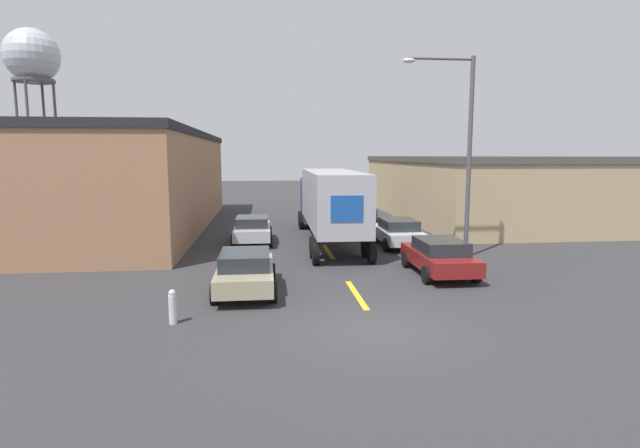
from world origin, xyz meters
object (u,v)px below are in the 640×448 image
object	(u,v)px
parked_car_right_near	(439,256)
parked_car_left_near	(245,271)
semi_truck	(329,199)
water_tower	(32,58)
street_lamp	(462,143)
fire_hydrant	(173,307)
parked_car_right_far	(358,209)
parked_car_right_mid	(398,232)
parked_car_left_far	(252,229)

from	to	relation	value
parked_car_right_near	parked_car_left_near	world-z (taller)	same
semi_truck	water_tower	xyz separation A→B (m)	(-27.55, 30.59, 12.46)
semi_truck	street_lamp	xyz separation A→B (m)	(5.30, -5.01, 2.89)
semi_truck	water_tower	world-z (taller)	water_tower
semi_truck	fire_hydrant	world-z (taller)	semi_truck
parked_car_right_far	parked_car_left_near	size ratio (longest dim) A/B	1.00
parked_car_left_near	parked_car_right_mid	bearing A→B (deg)	46.58
parked_car_right_mid	parked_car_left_near	bearing A→B (deg)	-133.42
parked_car_right_near	parked_car_left_far	world-z (taller)	same
street_lamp	parked_car_right_far	bearing A→B (deg)	97.98
parked_car_right_mid	parked_car_left_near	world-z (taller)	same
parked_car_right_far	water_tower	bearing A→B (deg)	145.07
semi_truck	parked_car_right_far	bearing A→B (deg)	70.62
parked_car_right_near	fire_hydrant	bearing A→B (deg)	-152.92
parked_car_right_far	water_tower	distance (m)	40.18
parked_car_left_near	street_lamp	distance (m)	11.45
parked_car_right_mid	parked_car_left_far	distance (m)	7.68
semi_truck	street_lamp	world-z (taller)	street_lamp
parked_car_right_far	water_tower	xyz separation A→B (m)	(-30.88, 21.56, 14.00)
semi_truck	parked_car_right_mid	world-z (taller)	semi_truck
parked_car_right_far	parked_car_right_near	world-z (taller)	same
parked_car_right_near	street_lamp	size ratio (longest dim) A/B	0.49
parked_car_right_near	fire_hydrant	size ratio (longest dim) A/B	4.49
parked_car_right_mid	parked_car_left_near	distance (m)	10.83
parked_car_right_near	street_lamp	xyz separation A→B (m)	(1.97, 3.07, 4.44)
parked_car_right_far	parked_car_left_far	xyz separation A→B (m)	(-7.44, -9.07, 0.00)
parked_car_left_far	street_lamp	distance (m)	11.53
parked_car_right_far	parked_car_left_near	xyz separation A→B (m)	(-7.44, -18.81, 0.00)
parked_car_left_far	street_lamp	xyz separation A→B (m)	(9.41, -4.96, 4.44)
parked_car_left_far	water_tower	bearing A→B (deg)	127.41
semi_truck	street_lamp	size ratio (longest dim) A/B	1.53
parked_car_left_far	fire_hydrant	distance (m)	12.94
semi_truck	parked_car_right_near	distance (m)	8.87
parked_car_right_near	fire_hydrant	xyz separation A→B (m)	(-9.32, -4.77, -0.27)
semi_truck	parked_car_left_far	xyz separation A→B (m)	(-4.11, -0.04, -1.54)
parked_car_left_near	fire_hydrant	distance (m)	3.60
semi_truck	parked_car_left_far	size ratio (longest dim) A/B	3.11
parked_car_right_mid	water_tower	size ratio (longest dim) A/B	0.25
water_tower	fire_hydrant	bearing A→B (deg)	-63.61
parked_car_right_far	parked_car_left_far	size ratio (longest dim) A/B	1.00
semi_truck	parked_car_right_far	xyz separation A→B (m)	(3.33, 9.03, -1.54)
semi_truck	fire_hydrant	xyz separation A→B (m)	(-5.99, -12.84, -1.81)
parked_car_right_near	water_tower	xyz separation A→B (m)	(-30.88, 38.67, 14.00)
parked_car_right_mid	water_tower	distance (m)	46.98
water_tower	fire_hydrant	world-z (taller)	water_tower
parked_car_right_far	parked_car_right_mid	world-z (taller)	same
parked_car_right_mid	parked_car_right_near	size ratio (longest dim) A/B	1.00
semi_truck	parked_car_right_near	size ratio (longest dim) A/B	3.11
water_tower	street_lamp	distance (m)	49.37
parked_car_right_far	parked_car_right_mid	xyz separation A→B (m)	(0.00, -10.95, 0.00)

